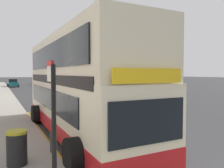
# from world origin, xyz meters

# --- Properties ---
(ground_plane) EXTENTS (260.00, 260.00, 0.00)m
(ground_plane) POSITION_xyz_m (0.00, 32.00, 0.00)
(ground_plane) COLOR #333335
(double_decker_bus) EXTENTS (3.22, 11.02, 4.40)m
(double_decker_bus) POSITION_xyz_m (-2.46, 7.21, 2.06)
(double_decker_bus) COLOR beige
(double_decker_bus) RESTS_ON ground
(bus_bay_markings) EXTENTS (2.93, 13.70, 0.01)m
(bus_bay_markings) POSITION_xyz_m (-2.53, 7.28, 0.01)
(bus_bay_markings) COLOR gold
(bus_bay_markings) RESTS_ON ground
(bus_stop_sign) EXTENTS (0.09, 0.51, 2.88)m
(bus_stop_sign) POSITION_xyz_m (-4.76, 1.59, 1.81)
(bus_stop_sign) COLOR black
(bus_stop_sign) RESTS_ON pavement_near
(parked_car_silver_behind) EXTENTS (2.09, 4.20, 1.62)m
(parked_car_silver_behind) POSITION_xyz_m (3.00, 17.71, 0.80)
(parked_car_silver_behind) COLOR #B2B5BA
(parked_car_silver_behind) RESTS_ON ground
(parked_car_teal_ahead) EXTENTS (2.09, 4.20, 1.62)m
(parked_car_teal_ahead) POSITION_xyz_m (-3.06, 46.41, 0.80)
(parked_car_teal_ahead) COLOR #196066
(parked_car_teal_ahead) RESTS_ON ground
(parked_car_navy_far) EXTENTS (2.09, 4.20, 1.62)m
(parked_car_navy_far) POSITION_xyz_m (2.91, 46.45, 0.80)
(parked_car_navy_far) COLOR navy
(parked_car_navy_far) RESTS_ON ground
(parked_car_teal_distant) EXTENTS (2.09, 4.20, 1.62)m
(parked_car_teal_distant) POSITION_xyz_m (2.90, 54.06, 0.80)
(parked_car_teal_distant) COLOR #196066
(parked_car_teal_distant) RESTS_ON ground
(litter_bin) EXTENTS (0.59, 0.59, 0.99)m
(litter_bin) POSITION_xyz_m (-5.24, 4.23, 0.64)
(litter_bin) COLOR black
(litter_bin) RESTS_ON pavement_near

